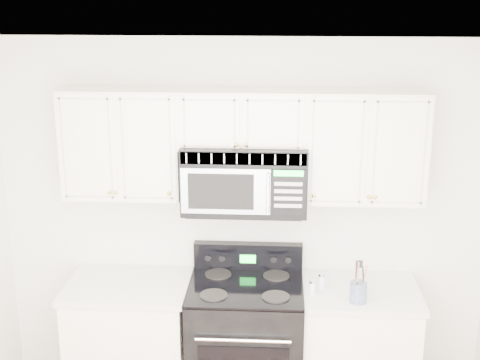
{
  "coord_description": "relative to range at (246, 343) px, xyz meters",
  "views": [
    {
      "loc": [
        0.25,
        -2.79,
        2.97
      ],
      "look_at": [
        0.0,
        1.3,
        1.73
      ],
      "focal_mm": 50.0,
      "sensor_mm": 36.0,
      "label": 1
    }
  ],
  "objects": [
    {
      "name": "base_cabinet_right",
      "position": [
        0.77,
        0.02,
        -0.06
      ],
      "size": [
        0.86,
        0.65,
        0.92
      ],
      "color": "white",
      "rests_on": "ground"
    },
    {
      "name": "shaker_salt",
      "position": [
        0.52,
        0.01,
        0.49
      ],
      "size": [
        0.05,
        0.05,
        0.11
      ],
      "color": "silver",
      "rests_on": "base_cabinet_right"
    },
    {
      "name": "base_cabinet_left",
      "position": [
        -0.83,
        0.02,
        -0.06
      ],
      "size": [
        0.86,
        0.65,
        0.92
      ],
      "color": "white",
      "rests_on": "ground"
    },
    {
      "name": "room",
      "position": [
        -0.03,
        -1.42,
        0.82
      ],
      "size": [
        3.51,
        3.51,
        2.61
      ],
      "color": "brown",
      "rests_on": "ground"
    },
    {
      "name": "range",
      "position": [
        0.0,
        0.0,
        0.0
      ],
      "size": [
        0.79,
        0.72,
        1.13
      ],
      "color": "black",
      "rests_on": "ground"
    },
    {
      "name": "shaker_pepper",
      "position": [
        0.45,
        -0.09,
        0.49
      ],
      "size": [
        0.04,
        0.04,
        0.1
      ],
      "color": "silver",
      "rests_on": "base_cabinet_right"
    },
    {
      "name": "upper_cabinets",
      "position": [
        -0.03,
        0.17,
        1.45
      ],
      "size": [
        2.44,
        0.37,
        0.75
      ],
      "color": "white",
      "rests_on": "ground"
    },
    {
      "name": "microwave",
      "position": [
        -0.02,
        0.12,
        1.2
      ],
      "size": [
        0.83,
        0.47,
        0.46
      ],
      "color": "black",
      "rests_on": "ground"
    },
    {
      "name": "utensil_crock",
      "position": [
        0.75,
        -0.18,
        0.51
      ],
      "size": [
        0.11,
        0.11,
        0.3
      ],
      "color": "slate",
      "rests_on": "base_cabinet_right"
    }
  ]
}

